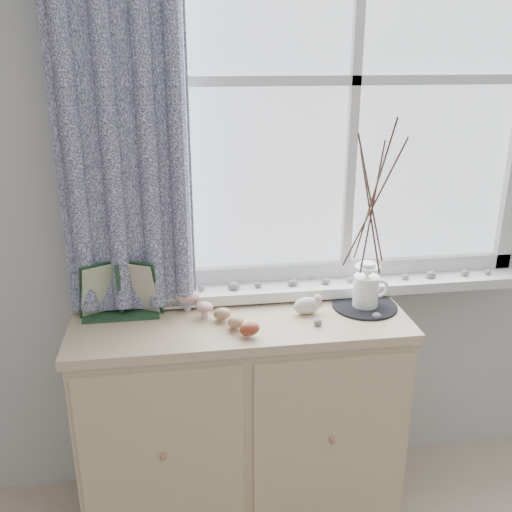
{
  "coord_description": "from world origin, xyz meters",
  "views": [
    {
      "loc": [
        -0.36,
        -0.08,
        1.75
      ],
      "look_at": [
        -0.1,
        1.7,
        1.1
      ],
      "focal_mm": 40.0,
      "sensor_mm": 36.0,
      "label": 1
    }
  ],
  "objects_px": {
    "sideboard": "(241,418)",
    "twig_pitcher": "(372,200)",
    "botanical_book": "(119,292)",
    "toadstool_cluster": "(191,299)"
  },
  "relations": [
    {
      "from": "sideboard",
      "to": "twig_pitcher",
      "type": "height_order",
      "value": "twig_pitcher"
    },
    {
      "from": "twig_pitcher",
      "to": "sideboard",
      "type": "bearing_deg",
      "value": -175.81
    },
    {
      "from": "botanical_book",
      "to": "twig_pitcher",
      "type": "height_order",
      "value": "twig_pitcher"
    },
    {
      "from": "toadstool_cluster",
      "to": "twig_pitcher",
      "type": "distance_m",
      "value": 0.73
    },
    {
      "from": "sideboard",
      "to": "twig_pitcher",
      "type": "xyz_separation_m",
      "value": [
        0.47,
        0.03,
        0.83
      ]
    },
    {
      "from": "botanical_book",
      "to": "twig_pitcher",
      "type": "relative_size",
      "value": 0.43
    },
    {
      "from": "botanical_book",
      "to": "toadstool_cluster",
      "type": "distance_m",
      "value": 0.26
    },
    {
      "from": "botanical_book",
      "to": "twig_pitcher",
      "type": "bearing_deg",
      "value": -1.84
    },
    {
      "from": "botanical_book",
      "to": "toadstool_cluster",
      "type": "relative_size",
      "value": 2.1
    },
    {
      "from": "toadstool_cluster",
      "to": "twig_pitcher",
      "type": "relative_size",
      "value": 0.21
    }
  ]
}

